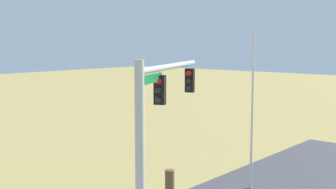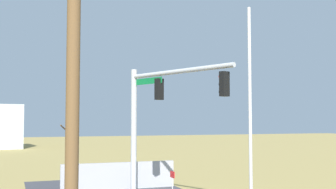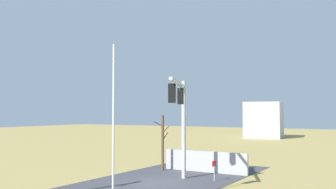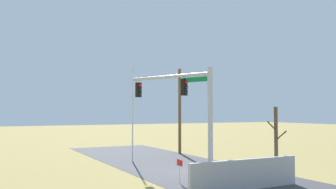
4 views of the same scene
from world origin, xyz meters
TOP-DOWN VIEW (x-y plane):
  - signal_mast at (0.81, -1.34)m, footprint 5.77×2.57m
  - flagpole at (-6.21, -1.90)m, footprint 0.10×0.10m

SIDE VIEW (x-z plane):
  - flagpole at x=-6.21m, z-range 0.00..7.17m
  - signal_mast at x=0.81m, z-range 1.21..7.40m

